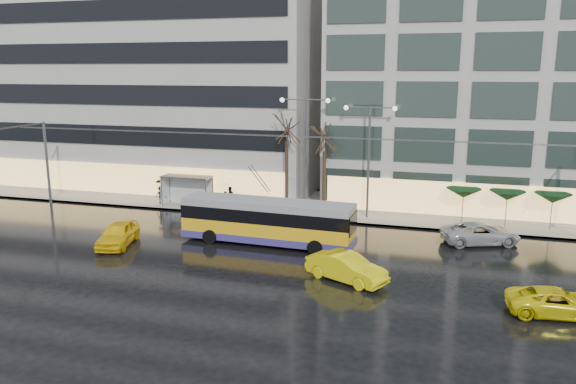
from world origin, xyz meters
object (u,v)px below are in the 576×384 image
at_px(trolleybus, 267,223).
at_px(taxi_a, 118,234).
at_px(bus_shelter, 184,184).
at_px(street_lamp_near, 305,140).

bearing_deg(trolleybus, taxi_a, -162.12).
xyz_separation_m(bus_shelter, taxi_a, (0.65, -10.97, -1.18)).
bearing_deg(street_lamp_near, bus_shelter, -179.37).
bearing_deg(street_lamp_near, taxi_a, -131.28).
bearing_deg(street_lamp_near, trolleybus, -92.97).
height_order(trolleybus, bus_shelter, trolleybus).
relative_size(trolleybus, street_lamp_near, 1.29).
relative_size(street_lamp_near, taxi_a, 1.98).
bearing_deg(trolleybus, bus_shelter, 141.36).
bearing_deg(bus_shelter, street_lamp_near, 0.63).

